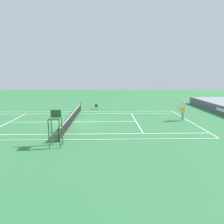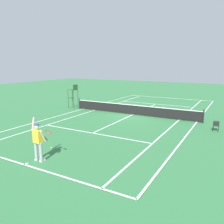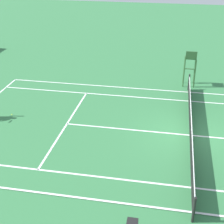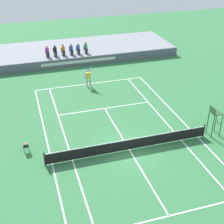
{
  "view_description": "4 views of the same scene",
  "coord_description": "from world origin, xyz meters",
  "px_view_note": "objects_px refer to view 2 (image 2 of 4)",
  "views": [
    {
      "loc": [
        19.56,
        3.43,
        4.85
      ],
      "look_at": [
        -0.08,
        3.94,
        1.0
      ],
      "focal_mm": 31.85,
      "sensor_mm": 36.0,
      "label": 1
    },
    {
      "loc": [
        -8.1,
        18.23,
        4.45
      ],
      "look_at": [
        -0.08,
        3.94,
        1.0
      ],
      "focal_mm": 36.33,
      "sensor_mm": 36.0,
      "label": 2
    },
    {
      "loc": [
        -15.11,
        1.13,
        8.76
      ],
      "look_at": [
        -0.08,
        3.94,
        1.0
      ],
      "focal_mm": 54.48,
      "sensor_mm": 36.0,
      "label": 3
    },
    {
      "loc": [
        -6.67,
        -17.51,
        13.66
      ],
      "look_at": [
        -0.08,
        3.94,
        1.0
      ],
      "focal_mm": 51.78,
      "sensor_mm": 36.0,
      "label": 4
    }
  ],
  "objects_px": {
    "umpire_chair": "(73,93)",
    "ball_hopper": "(216,123)",
    "tennis_player": "(38,141)",
    "tennis_ball": "(51,148)"
  },
  "relations": [
    {
      "from": "umpire_chair",
      "to": "tennis_ball",
      "type": "bearing_deg",
      "value": 122.75
    },
    {
      "from": "tennis_player",
      "to": "umpire_chair",
      "type": "bearing_deg",
      "value": -58.2
    },
    {
      "from": "ball_hopper",
      "to": "tennis_player",
      "type": "bearing_deg",
      "value": 54.04
    },
    {
      "from": "tennis_ball",
      "to": "tennis_player",
      "type": "bearing_deg",
      "value": 115.2
    },
    {
      "from": "tennis_player",
      "to": "tennis_ball",
      "type": "distance_m",
      "value": 1.93
    },
    {
      "from": "tennis_ball",
      "to": "ball_hopper",
      "type": "distance_m",
      "value": 10.76
    },
    {
      "from": "tennis_player",
      "to": "tennis_ball",
      "type": "height_order",
      "value": "tennis_player"
    },
    {
      "from": "tennis_ball",
      "to": "umpire_chair",
      "type": "relative_size",
      "value": 0.03
    },
    {
      "from": "tennis_player",
      "to": "ball_hopper",
      "type": "relative_size",
      "value": 2.98
    },
    {
      "from": "umpire_chair",
      "to": "ball_hopper",
      "type": "xyz_separation_m",
      "value": [
        -13.7,
        1.98,
        -0.98
      ]
    }
  ]
}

